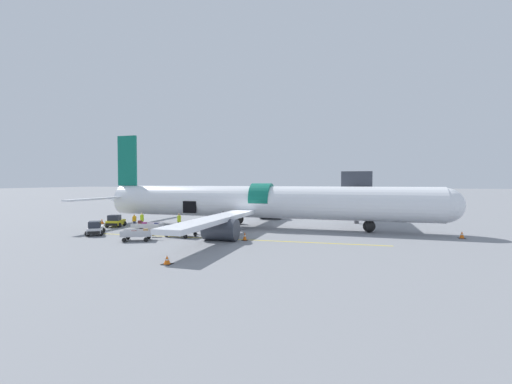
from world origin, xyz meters
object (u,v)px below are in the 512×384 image
at_px(baggage_cart_queued, 182,231).
at_px(ground_crew_loader_a, 179,221).
at_px(baggage_cart_empty, 138,235).
at_px(ground_crew_loader_b, 134,221).
at_px(baggage_tug_lead, 95,229).
at_px(ground_crew_driver, 142,220).
at_px(airplane, 258,203).
at_px(suitcase_on_tarmac_upright, 151,233).
at_px(suitcase_on_tarmac_spare, 172,229).
at_px(baggage_cart_loading, 148,227).
at_px(baggage_tug_mid, 115,222).

height_order(baggage_cart_queued, ground_crew_loader_a, ground_crew_loader_a).
bearing_deg(baggage_cart_empty, ground_crew_loader_b, 128.37).
xyz_separation_m(baggage_tug_lead, ground_crew_driver, (1.63, 5.44, 0.33)).
height_order(baggage_tug_lead, baggage_cart_queued, baggage_tug_lead).
distance_m(airplane, ground_crew_loader_a, 9.14).
relative_size(baggage_tug_lead, baggage_cart_queued, 0.78).
distance_m(ground_crew_loader_b, suitcase_on_tarmac_upright, 6.86).
distance_m(airplane, suitcase_on_tarmac_spare, 10.07).
bearing_deg(ground_crew_loader_b, baggage_cart_empty, -51.63).
bearing_deg(baggage_cart_queued, ground_crew_driver, 151.61).
bearing_deg(baggage_tug_lead, suitcase_on_tarmac_spare, 34.27).
height_order(baggage_cart_loading, ground_crew_driver, ground_crew_driver).
xyz_separation_m(ground_crew_loader_a, suitcase_on_tarmac_spare, (-0.03, -1.48, -0.72)).
distance_m(ground_crew_loader_b, ground_crew_driver, 1.21).
height_order(airplane, ground_crew_driver, airplane).
distance_m(baggage_cart_queued, baggage_cart_empty, 4.16).
bearing_deg(baggage_cart_empty, baggage_tug_lead, 164.95).
bearing_deg(suitcase_on_tarmac_spare, ground_crew_loader_b, 166.06).
bearing_deg(ground_crew_driver, baggage_tug_mid, 176.45).
xyz_separation_m(ground_crew_loader_a, ground_crew_loader_b, (-5.79, -0.05, -0.13)).
xyz_separation_m(ground_crew_loader_b, suitcase_on_tarmac_spare, (5.76, -1.43, -0.59)).
height_order(baggage_tug_mid, ground_crew_driver, ground_crew_driver).
distance_m(suitcase_on_tarmac_upright, suitcase_on_tarmac_spare, 3.02).
xyz_separation_m(baggage_cart_loading, suitcase_on_tarmac_spare, (2.39, 0.87, -0.29)).
xyz_separation_m(baggage_cart_empty, ground_crew_loader_a, (-0.03, 7.39, 0.47)).
bearing_deg(baggage_cart_queued, baggage_cart_loading, 159.95).
bearing_deg(airplane, suitcase_on_tarmac_spare, -145.66).
relative_size(baggage_cart_queued, suitcase_on_tarmac_spare, 7.16).
distance_m(ground_crew_loader_a, suitcase_on_tarmac_upright, 4.55).
relative_size(airplane, baggage_cart_loading, 10.23).
relative_size(baggage_tug_lead, suitcase_on_tarmac_upright, 5.26).
height_order(baggage_cart_empty, suitcase_on_tarmac_upright, baggage_cart_empty).
bearing_deg(ground_crew_driver, ground_crew_loader_a, 3.35).
relative_size(ground_crew_loader_a, ground_crew_driver, 1.02).
bearing_deg(ground_crew_driver, baggage_cart_queued, -28.39).
relative_size(ground_crew_driver, suitcase_on_tarmac_spare, 3.09).
relative_size(baggage_cart_queued, baggage_cart_empty, 1.16).
xyz_separation_m(baggage_tug_lead, ground_crew_loader_a, (6.24, 5.71, 0.35)).
bearing_deg(baggage_cart_loading, baggage_tug_lead, -138.67).
height_order(ground_crew_driver, suitcase_on_tarmac_upright, ground_crew_driver).
distance_m(ground_crew_loader_a, suitcase_on_tarmac_spare, 1.64).
xyz_separation_m(baggage_tug_lead, suitcase_on_tarmac_spare, (6.21, 4.23, -0.37)).
bearing_deg(baggage_cart_empty, ground_crew_driver, 123.04).
bearing_deg(baggage_tug_lead, baggage_cart_loading, 41.33).
bearing_deg(baggage_tug_mid, ground_crew_driver, -3.55).
bearing_deg(ground_crew_loader_b, suitcase_on_tarmac_upright, -40.14).
relative_size(airplane, suitcase_on_tarmac_spare, 72.47).
xyz_separation_m(airplane, suitcase_on_tarmac_spare, (-8.01, -5.47, -2.67)).
xyz_separation_m(ground_crew_loader_b, suitcase_on_tarmac_upright, (5.22, -4.40, -0.57)).
relative_size(airplane, baggage_cart_queued, 10.12).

